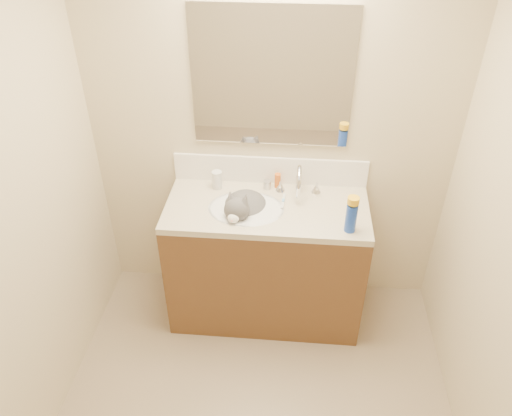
% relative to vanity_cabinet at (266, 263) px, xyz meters
% --- Properties ---
extents(room_shell, '(2.24, 2.54, 2.52)m').
position_rel_vanity_cabinet_xyz_m(room_shell, '(0.00, -0.97, 1.08)').
color(room_shell, beige).
rests_on(room_shell, ground).
extents(vanity_cabinet, '(1.20, 0.55, 0.82)m').
position_rel_vanity_cabinet_xyz_m(vanity_cabinet, '(0.00, 0.00, 0.00)').
color(vanity_cabinet, '#56371D').
rests_on(vanity_cabinet, ground).
extents(counter_slab, '(1.20, 0.55, 0.04)m').
position_rel_vanity_cabinet_xyz_m(counter_slab, '(0.00, 0.00, 0.43)').
color(counter_slab, '#C1B497').
rests_on(counter_slab, vanity_cabinet).
extents(basin, '(0.45, 0.36, 0.14)m').
position_rel_vanity_cabinet_xyz_m(basin, '(-0.12, -0.03, 0.38)').
color(basin, white).
rests_on(basin, vanity_cabinet).
extents(faucet, '(0.28, 0.20, 0.21)m').
position_rel_vanity_cabinet_xyz_m(faucet, '(0.18, 0.14, 0.54)').
color(faucet, silver).
rests_on(faucet, counter_slab).
extents(cat, '(0.35, 0.42, 0.32)m').
position_rel_vanity_cabinet_xyz_m(cat, '(-0.14, -0.00, 0.42)').
color(cat, '#4C494C').
rests_on(cat, basin).
extents(backsplash, '(1.20, 0.02, 0.18)m').
position_rel_vanity_cabinet_xyz_m(backsplash, '(0.00, 0.26, 0.54)').
color(backsplash, white).
rests_on(backsplash, counter_slab).
extents(mirror, '(0.90, 0.02, 0.80)m').
position_rel_vanity_cabinet_xyz_m(mirror, '(0.00, 0.26, 1.13)').
color(mirror, white).
rests_on(mirror, room_shell).
extents(pill_bottle, '(0.08, 0.08, 0.11)m').
position_rel_vanity_cabinet_xyz_m(pill_bottle, '(-0.32, 0.18, 0.51)').
color(pill_bottle, silver).
rests_on(pill_bottle, counter_slab).
extents(pill_label, '(0.07, 0.07, 0.04)m').
position_rel_vanity_cabinet_xyz_m(pill_label, '(-0.32, 0.18, 0.49)').
color(pill_label, '#DE4625').
rests_on(pill_label, pill_bottle).
extents(silver_jar, '(0.06, 0.06, 0.06)m').
position_rel_vanity_cabinet_xyz_m(silver_jar, '(-0.01, 0.19, 0.48)').
color(silver_jar, '#B7B7BC').
rests_on(silver_jar, counter_slab).
extents(amber_bottle, '(0.05, 0.05, 0.09)m').
position_rel_vanity_cabinet_xyz_m(amber_bottle, '(0.05, 0.22, 0.50)').
color(amber_bottle, '#D25B18').
rests_on(amber_bottle, counter_slab).
extents(toothbrush, '(0.03, 0.15, 0.01)m').
position_rel_vanity_cabinet_xyz_m(toothbrush, '(0.09, 0.05, 0.46)').
color(toothbrush, silver).
rests_on(toothbrush, counter_slab).
extents(toothbrush_head, '(0.02, 0.03, 0.01)m').
position_rel_vanity_cabinet_xyz_m(toothbrush_head, '(0.09, 0.05, 0.46)').
color(toothbrush_head, '#6AACE1').
rests_on(toothbrush_head, counter_slab).
extents(spray_can, '(0.06, 0.06, 0.17)m').
position_rel_vanity_cabinet_xyz_m(spray_can, '(0.47, -0.19, 0.53)').
color(spray_can, '#193DAF').
rests_on(spray_can, counter_slab).
extents(spray_cap, '(0.07, 0.07, 0.04)m').
position_rel_vanity_cabinet_xyz_m(spray_cap, '(0.47, -0.19, 0.65)').
color(spray_cap, gold).
rests_on(spray_cap, spray_can).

